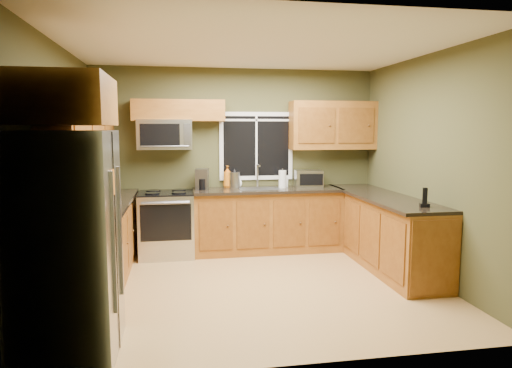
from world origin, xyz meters
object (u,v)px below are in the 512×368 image
object	(u,v)px
microwave	(165,135)
paper_towel_roll	(282,179)
toaster_oven	(308,179)
soap_bottle_a	(227,177)
soap_bottle_c	(237,181)
range	(167,224)
soap_bottle_b	(284,180)
refrigerator	(69,245)
cordless_phone	(425,201)
coffee_maker	(202,180)
kettle	(235,179)

from	to	relation	value
microwave	paper_towel_roll	xyz separation A→B (m)	(1.70, -0.08, -0.66)
toaster_oven	paper_towel_roll	size ratio (longest dim) A/B	1.51
soap_bottle_a	soap_bottle_c	world-z (taller)	soap_bottle_a
range	soap_bottle_b	world-z (taller)	soap_bottle_b
soap_bottle_c	soap_bottle_b	bearing A→B (deg)	-7.17
range	refrigerator	bearing A→B (deg)	-103.97
range	paper_towel_roll	xyz separation A→B (m)	(1.70, 0.06, 0.60)
paper_towel_roll	soap_bottle_c	distance (m)	0.67
cordless_phone	soap_bottle_a	bearing A→B (deg)	133.84
coffee_maker	soap_bottle_b	xyz separation A→B (m)	(1.23, 0.05, -0.04)
paper_towel_roll	soap_bottle_b	distance (m)	0.10
soap_bottle_b	paper_towel_roll	bearing A→B (deg)	-120.83
range	coffee_maker	xyz separation A→B (m)	(0.52, 0.10, 0.61)
refrigerator	range	world-z (taller)	refrigerator
paper_towel_roll	range	bearing A→B (deg)	-178.03
cordless_phone	paper_towel_roll	bearing A→B (deg)	122.07
paper_towel_roll	soap_bottle_c	bearing A→B (deg)	165.20
cordless_phone	soap_bottle_c	bearing A→B (deg)	131.60
paper_towel_roll	cordless_phone	size ratio (longest dim) A/B	1.30
kettle	soap_bottle_a	xyz separation A→B (m)	(-0.10, 0.05, 0.03)
microwave	soap_bottle_c	bearing A→B (deg)	5.13
refrigerator	cordless_phone	distance (m)	3.70
toaster_oven	cordless_phone	size ratio (longest dim) A/B	1.97
range	paper_towel_roll	size ratio (longest dim) A/B	3.29
coffee_maker	soap_bottle_a	size ratio (longest dim) A/B	0.92
refrigerator	range	size ratio (longest dim) A/B	1.92
range	coffee_maker	bearing A→B (deg)	10.49
kettle	paper_towel_roll	bearing A→B (deg)	-9.86
paper_towel_roll	soap_bottle_a	distance (m)	0.82
paper_towel_roll	soap_bottle_b	bearing A→B (deg)	59.17
soap_bottle_a	soap_bottle_c	distance (m)	0.17
coffee_maker	cordless_phone	world-z (taller)	coffee_maker
toaster_oven	paper_towel_roll	distance (m)	0.41
coffee_maker	kettle	size ratio (longest dim) A/B	1.04
microwave	soap_bottle_b	distance (m)	1.88
soap_bottle_a	soap_bottle_b	xyz separation A→B (m)	(0.85, -0.09, -0.06)
range	soap_bottle_b	bearing A→B (deg)	4.65
coffee_maker	soap_bottle_c	distance (m)	0.55
kettle	paper_towel_roll	distance (m)	0.71
microwave	cordless_phone	world-z (taller)	microwave
paper_towel_roll	soap_bottle_b	world-z (taller)	paper_towel_roll
kettle	soap_bottle_b	world-z (taller)	kettle
microwave	kettle	size ratio (longest dim) A/B	2.65
soap_bottle_c	cordless_phone	bearing A→B (deg)	-48.40
refrigerator	kettle	world-z (taller)	refrigerator
coffee_maker	soap_bottle_b	size ratio (longest dim) A/B	1.47
toaster_oven	soap_bottle_b	bearing A→B (deg)	173.01
soap_bottle_c	toaster_oven	bearing A→B (deg)	-7.11
microwave	kettle	xyz separation A→B (m)	(1.00, 0.04, -0.66)
soap_bottle_c	soap_bottle_a	bearing A→B (deg)	180.00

